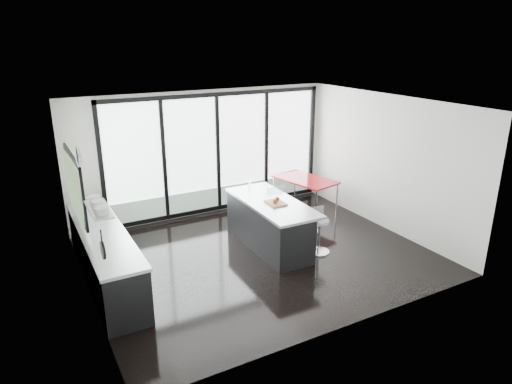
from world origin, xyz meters
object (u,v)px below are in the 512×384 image
island (268,224)px  red_table (305,194)px  bar_stool_near (319,236)px  bar_stool_far (279,218)px

island → red_table: bearing=36.2°
island → bar_stool_near: (0.68, -0.71, -0.13)m
bar_stool_near → red_table: (1.04, 1.97, 0.05)m
island → bar_stool_far: 0.52m
bar_stool_near → bar_stool_far: (-0.26, 1.01, 0.05)m
bar_stool_near → red_table: 2.23m
island → red_table: size_ratio=1.58×
bar_stool_near → bar_stool_far: bar_stool_far is taller
bar_stool_near → bar_stool_far: 1.05m
island → bar_stool_near: size_ratio=3.36×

